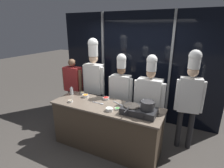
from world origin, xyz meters
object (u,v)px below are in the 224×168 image
(serving_spoon_solid, at_px, (120,104))
(chef_head, at_px, (94,76))
(frying_pan, at_px, (132,105))
(stock_pot, at_px, (147,105))
(prep_bowl_ginger, at_px, (82,93))
(serving_spoon_slotted, at_px, (100,103))
(prep_bowl_carrots, at_px, (85,96))
(prep_bowl_bell_pepper, at_px, (106,98))
(prep_bowl_bean_sprouts, at_px, (109,109))
(prep_bowl_mushrooms, at_px, (70,101))
(squeeze_bottle_clear, at_px, (72,91))
(prep_bowl_scallions, at_px, (117,109))
(person_guest, at_px, (73,83))
(chef_sous, at_px, (121,89))
(portable_stove, at_px, (139,111))
(chef_pastry, at_px, (190,93))
(chef_line, at_px, (149,95))

(serving_spoon_solid, distance_m, chef_head, 1.07)
(frying_pan, distance_m, stock_pot, 0.28)
(stock_pot, bearing_deg, frying_pan, -178.79)
(prep_bowl_ginger, xyz_separation_m, serving_spoon_slotted, (0.61, -0.26, -0.02))
(prep_bowl_carrots, bearing_deg, prep_bowl_bell_pepper, 10.07)
(prep_bowl_bell_pepper, relative_size, serving_spoon_slotted, 0.54)
(prep_bowl_carrots, relative_size, serving_spoon_slotted, 0.53)
(prep_bowl_bean_sprouts, bearing_deg, serving_spoon_solid, 79.16)
(prep_bowl_mushrooms, relative_size, prep_bowl_carrots, 0.72)
(squeeze_bottle_clear, relative_size, prep_bowl_scallions, 1.96)
(stock_pot, height_order, prep_bowl_bean_sprouts, stock_pot)
(prep_bowl_bean_sprouts, relative_size, person_guest, 0.08)
(prep_bowl_carrots, bearing_deg, chef_sous, 38.93)
(portable_stove, xyz_separation_m, serving_spoon_solid, (-0.44, 0.19, -0.05))
(prep_bowl_ginger, height_order, chef_sous, chef_sous)
(portable_stove, xyz_separation_m, prep_bowl_scallions, (-0.40, -0.02, -0.04))
(squeeze_bottle_clear, relative_size, chef_head, 0.09)
(chef_sous, bearing_deg, frying_pan, 121.64)
(frying_pan, distance_m, chef_head, 1.40)
(portable_stove, xyz_separation_m, prep_bowl_bell_pepper, (-0.79, 0.29, -0.03))
(frying_pan, bearing_deg, stock_pot, 1.21)
(frying_pan, distance_m, squeeze_bottle_clear, 1.48)
(frying_pan, xyz_separation_m, stock_pot, (0.27, 0.01, 0.05))
(prep_bowl_carrots, xyz_separation_m, chef_head, (-0.09, 0.49, 0.28))
(serving_spoon_solid, distance_m, chef_pastry, 1.31)
(frying_pan, height_order, prep_bowl_mushrooms, frying_pan)
(person_guest, relative_size, chef_head, 0.75)
(person_guest, bearing_deg, serving_spoon_slotted, 147.65)
(stock_pot, height_order, chef_head, chef_head)
(prep_bowl_carrots, xyz_separation_m, prep_bowl_ginger, (-0.16, 0.11, -0.00))
(prep_bowl_ginger, distance_m, chef_line, 1.44)
(squeeze_bottle_clear, bearing_deg, prep_bowl_mushrooms, -55.17)
(prep_bowl_bell_pepper, relative_size, prep_bowl_bean_sprouts, 1.00)
(squeeze_bottle_clear, bearing_deg, prep_bowl_scallions, -10.84)
(chef_sous, bearing_deg, prep_bowl_ginger, 22.22)
(portable_stove, relative_size, squeeze_bottle_clear, 3.13)
(prep_bowl_mushrooms, height_order, chef_line, chef_line)
(chef_head, distance_m, chef_line, 1.34)
(prep_bowl_bean_sprouts, height_order, person_guest, person_guest)
(squeeze_bottle_clear, bearing_deg, prep_bowl_bean_sprouts, -16.97)
(prep_bowl_carrots, bearing_deg, serving_spoon_slotted, -18.88)
(prep_bowl_ginger, relative_size, chef_line, 0.05)
(squeeze_bottle_clear, xyz_separation_m, chef_head, (0.27, 0.50, 0.23))
(stock_pot, height_order, prep_bowl_scallions, stock_pot)
(prep_bowl_ginger, relative_size, chef_sous, 0.05)
(prep_bowl_bean_sprouts, height_order, prep_bowl_carrots, prep_bowl_carrots)
(stock_pot, distance_m, prep_bowl_bell_pepper, 0.99)
(frying_pan, bearing_deg, prep_bowl_ginger, 165.36)
(prep_bowl_mushrooms, bearing_deg, stock_pot, 4.86)
(prep_bowl_carrots, distance_m, chef_line, 1.32)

